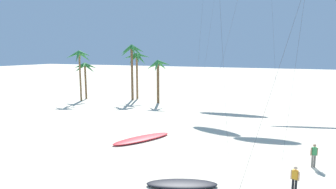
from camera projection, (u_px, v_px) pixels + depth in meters
The scene contains 9 objects.
palm_tree_0 at pixel (79, 59), 45.66m from camera, with size 4.68×4.01×8.38m.
palm_tree_1 at pixel (85, 69), 47.68m from camera, with size 4.12×4.21×6.34m.
palm_tree_2 at pixel (137, 61), 47.61m from camera, with size 4.22×4.12×8.00m.
palm_tree_3 at pixel (132, 55), 46.42m from camera, with size 4.49×4.42×9.36m.
palm_tree_4 at pixel (158, 70), 43.65m from camera, with size 4.02×3.58×6.89m.
grounded_kite_1 at pixel (182, 184), 16.73m from camera, with size 4.49×2.83×0.28m.
grounded_kite_2 at pixel (142, 138), 25.63m from camera, with size 4.23×5.91×0.27m.
person_near_right at pixel (295, 178), 15.86m from camera, with size 0.48×0.29×1.60m.
person_mid_field at pixel (314, 154), 19.40m from camera, with size 0.49×0.29×1.70m.
Camera 1 is at (7.92, -2.64, 7.99)m, focal length 29.66 mm.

